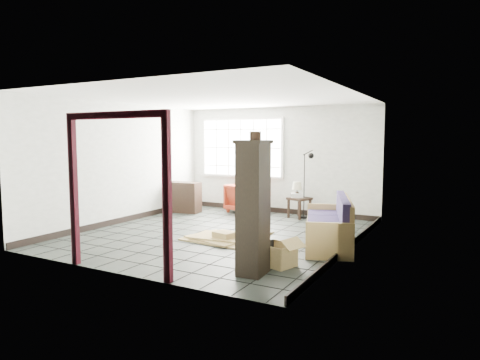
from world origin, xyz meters
The scene contains 15 objects.
ground centered at (0.00, 0.00, 0.00)m, with size 5.50×5.50×0.00m, color black.
room_shell centered at (0.00, 0.03, 1.68)m, with size 5.02×5.52×2.61m.
window_panel centered at (-1.00, 2.70, 1.60)m, with size 2.32×0.08×1.52m.
doorway_trim centered at (0.00, -2.70, 1.38)m, with size 1.80×0.08×2.20m.
futon_sofa centered at (2.13, 0.16, 0.31)m, with size 1.30×2.05×0.85m.
armchair centered at (-0.73, 2.40, 0.39)m, with size 0.76×0.71×0.78m, color maroon.
side_table centered at (0.75, 2.28, 0.40)m, with size 0.57×0.57×0.48m.
table_lamp centered at (0.67, 2.32, 0.73)m, with size 0.29×0.29×0.36m.
projector centered at (0.68, 2.29, 0.53)m, with size 0.33×0.30×0.09m.
floor_lamp centered at (0.91, 2.33, 0.84)m, with size 0.42×0.35×1.58m.
console_shelf centered at (-2.15, 1.66, 0.38)m, with size 1.01×0.48×0.76m.
tall_shelf centered at (1.65, -1.88, 0.93)m, with size 0.42×0.52×1.82m.
pot centered at (1.66, -1.84, 1.88)m, with size 0.19×0.19×0.11m.
open_box centered at (1.78, -1.36, 0.16)m, with size 0.85×0.59×0.44m.
cardboard_pile centered at (0.25, -0.43, 0.05)m, with size 1.29×1.06×0.18m.
Camera 1 is at (4.21, -6.95, 1.84)m, focal length 32.00 mm.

